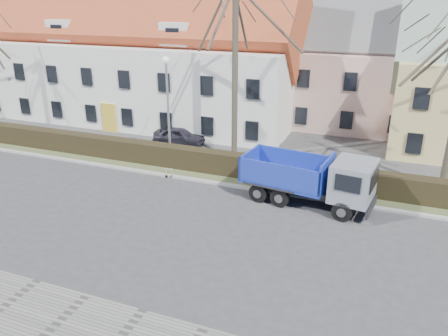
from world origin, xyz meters
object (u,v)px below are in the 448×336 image
at_px(dump_truck, 303,177).
at_px(cart_frame, 165,173).
at_px(streetlight, 168,110).
at_px(parked_car_a, 179,136).

xyz_separation_m(dump_truck, cart_frame, (-7.92, 0.33, -1.03)).
height_order(dump_truck, cart_frame, dump_truck).
distance_m(streetlight, parked_car_a, 4.12).
distance_m(cart_frame, parked_car_a, 5.95).
bearing_deg(dump_truck, cart_frame, -174.73).
bearing_deg(parked_car_a, dump_truck, -125.07).
distance_m(dump_truck, parked_car_a, 11.51).
xyz_separation_m(dump_truck, parked_car_a, (-9.83, 5.96, -0.73)).
bearing_deg(streetlight, dump_truck, -18.14).
relative_size(cart_frame, parked_car_a, 0.19).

